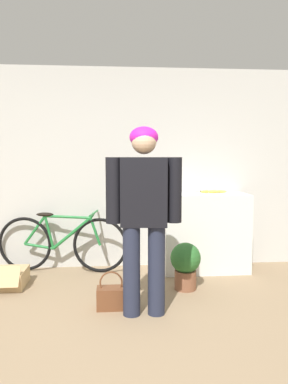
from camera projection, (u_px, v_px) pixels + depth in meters
name	position (u px, v px, depth m)	size (l,w,h in m)	color
wall_back	(117.00, 169.00, 4.91)	(8.00, 0.07, 2.60)	silver
side_shelf	(205.00, 232.00, 4.77)	(1.07, 0.52, 0.99)	white
person	(144.00, 207.00, 3.37)	(0.69, 0.25, 1.72)	#23283D
bicycle	(62.00, 243.00, 4.73)	(1.65, 0.46, 0.76)	black
banana	(213.00, 192.00, 4.82)	(0.35, 0.09, 0.04)	#EAD64C
handbag	(111.00, 297.00, 3.58)	(0.28, 0.17, 0.37)	brown
cardboard_box	(2.00, 278.00, 4.19)	(0.52, 0.52, 0.27)	tan
potted_plant	(185.00, 263.00, 4.09)	(0.33, 0.33, 0.52)	brown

